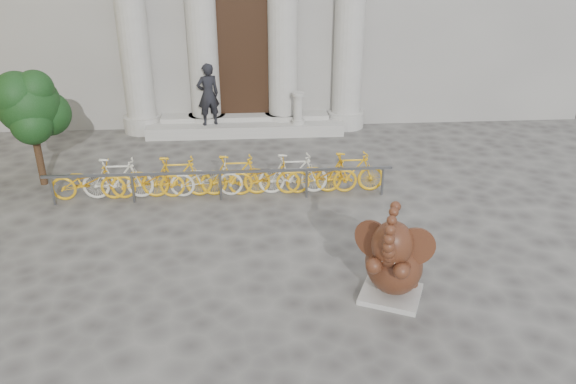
{
  "coord_description": "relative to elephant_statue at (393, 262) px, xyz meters",
  "views": [
    {
      "loc": [
        0.14,
        -7.31,
        5.73
      ],
      "look_at": [
        0.84,
        2.57,
        1.1
      ],
      "focal_mm": 35.0,
      "sensor_mm": 36.0,
      "label": 1
    }
  ],
  "objects": [
    {
      "name": "elephant_statue",
      "position": [
        0.0,
        0.0,
        0.0
      ],
      "size": [
        1.35,
        1.56,
        1.97
      ],
      "rotation": [
        0.0,
        0.0,
        -0.42
      ],
      "color": "#A8A59E",
      "rests_on": "ground"
    },
    {
      "name": "balustrade_post",
      "position": [
        -0.85,
        8.58,
        0.09
      ],
      "size": [
        0.4,
        0.4,
        0.97
      ],
      "color": "#A8A59E",
      "rests_on": "entrance_steps"
    },
    {
      "name": "ground",
      "position": [
        -2.46,
        -0.52,
        -0.72
      ],
      "size": [
        80.0,
        80.0,
        0.0
      ],
      "primitive_type": "plane",
      "color": "#474442",
      "rests_on": "ground"
    },
    {
      "name": "entrance_steps",
      "position": [
        -2.46,
        8.88,
        -0.54
      ],
      "size": [
        6.0,
        1.2,
        0.36
      ],
      "primitive_type": "cube",
      "color": "#A8A59E",
      "rests_on": "ground"
    },
    {
      "name": "tree",
      "position": [
        -7.45,
        5.31,
        1.28
      ],
      "size": [
        1.65,
        1.5,
        2.86
      ],
      "color": "#332114",
      "rests_on": "ground"
    },
    {
      "name": "bike_rack",
      "position": [
        -3.05,
        4.35,
        -0.22
      ],
      "size": [
        8.03,
        0.53,
        1.0
      ],
      "color": "slate",
      "rests_on": "ground"
    },
    {
      "name": "pedestrian",
      "position": [
        -3.54,
        8.69,
        0.57
      ],
      "size": [
        0.79,
        0.66,
        1.86
      ],
      "primitive_type": "imported",
      "rotation": [
        0.0,
        0.0,
        3.51
      ],
      "color": "black",
      "rests_on": "entrance_steps"
    }
  ]
}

